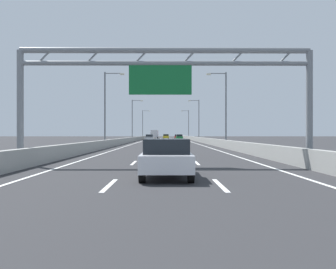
{
  "coord_description": "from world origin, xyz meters",
  "views": [
    {
      "loc": [
        0.03,
        0.69,
        1.68
      ],
      "look_at": [
        0.57,
        86.12,
        1.48
      ],
      "focal_mm": 39.02,
      "sensor_mm": 36.0,
      "label": 1
    }
  ],
  "objects_px": {
    "silver_car": "(149,137)",
    "red_car": "(177,137)",
    "streetlamp_left_far": "(133,118)",
    "yellow_car": "(166,137)",
    "streetlamp_right_mid": "(224,104)",
    "streetlamp_right_distant": "(188,123)",
    "box_truck": "(154,134)",
    "green_car": "(179,137)",
    "streetlamp_right_far": "(198,118)",
    "sign_gantry": "(165,76)",
    "white_car": "(166,158)",
    "streetlamp_left_distant": "(143,123)",
    "streetlamp_left_mid": "(107,104)"
  },
  "relations": [
    {
      "from": "silver_car",
      "to": "box_truck",
      "type": "relative_size",
      "value": 0.56
    },
    {
      "from": "sign_gantry",
      "to": "streetlamp_right_mid",
      "type": "distance_m",
      "value": 27.61
    },
    {
      "from": "streetlamp_left_mid",
      "to": "white_car",
      "type": "xyz_separation_m",
      "value": [
        7.52,
        -32.34,
        -4.64
      ]
    },
    {
      "from": "yellow_car",
      "to": "box_truck",
      "type": "relative_size",
      "value": 0.53
    },
    {
      "from": "streetlamp_left_far",
      "to": "streetlamp_right_distant",
      "type": "bearing_deg",
      "value": 68.43
    },
    {
      "from": "streetlamp_right_mid",
      "to": "streetlamp_right_distant",
      "type": "relative_size",
      "value": 1.0
    },
    {
      "from": "streetlamp_right_mid",
      "to": "yellow_car",
      "type": "distance_m",
      "value": 65.62
    },
    {
      "from": "streetlamp_right_mid",
      "to": "white_car",
      "type": "distance_m",
      "value": 33.5
    },
    {
      "from": "streetlamp_left_mid",
      "to": "green_car",
      "type": "xyz_separation_m",
      "value": [
        11.17,
        51.43,
        -4.64
      ]
    },
    {
      "from": "streetlamp_left_far",
      "to": "white_car",
      "type": "height_order",
      "value": "streetlamp_left_far"
    },
    {
      "from": "streetlamp_left_mid",
      "to": "green_car",
      "type": "bearing_deg",
      "value": 77.75
    },
    {
      "from": "streetlamp_right_distant",
      "to": "green_car",
      "type": "relative_size",
      "value": 2.18
    },
    {
      "from": "streetlamp_right_mid",
      "to": "streetlamp_right_distant",
      "type": "height_order",
      "value": "same"
    },
    {
      "from": "red_car",
      "to": "white_car",
      "type": "distance_m",
      "value": 102.76
    },
    {
      "from": "streetlamp_left_mid",
      "to": "streetlamp_left_far",
      "type": "bearing_deg",
      "value": 90.0
    },
    {
      "from": "silver_car",
      "to": "red_car",
      "type": "distance_m",
      "value": 30.49
    },
    {
      "from": "silver_car",
      "to": "white_car",
      "type": "bearing_deg",
      "value": -86.95
    },
    {
      "from": "streetlamp_right_distant",
      "to": "box_truck",
      "type": "xyz_separation_m",
      "value": [
        -11.27,
        3.09,
        -3.8
      ]
    },
    {
      "from": "sign_gantry",
      "to": "streetlamp_left_far",
      "type": "xyz_separation_m",
      "value": [
        -7.43,
        64.33,
        0.56
      ]
    },
    {
      "from": "silver_car",
      "to": "red_car",
      "type": "relative_size",
      "value": 1.05
    },
    {
      "from": "streetlamp_left_far",
      "to": "silver_car",
      "type": "height_order",
      "value": "streetlamp_left_far"
    },
    {
      "from": "streetlamp_left_far",
      "to": "yellow_car",
      "type": "xyz_separation_m",
      "value": [
        7.57,
        27.27,
        -4.62
      ]
    },
    {
      "from": "streetlamp_left_distant",
      "to": "yellow_car",
      "type": "distance_m",
      "value": 13.74
    },
    {
      "from": "white_car",
      "to": "sign_gantry",
      "type": "bearing_deg",
      "value": 90.89
    },
    {
      "from": "white_car",
      "to": "red_car",
      "type": "bearing_deg",
      "value": 87.94
    },
    {
      "from": "streetlamp_left_far",
      "to": "silver_car",
      "type": "xyz_separation_m",
      "value": [
        3.62,
        3.06,
        -4.63
      ]
    },
    {
      "from": "streetlamp_left_far",
      "to": "green_car",
      "type": "relative_size",
      "value": 2.18
    },
    {
      "from": "streetlamp_left_mid",
      "to": "streetlamp_right_mid",
      "type": "height_order",
      "value": "same"
    },
    {
      "from": "white_car",
      "to": "streetlamp_left_distant",
      "type": "bearing_deg",
      "value": 93.99
    },
    {
      "from": "silver_car",
      "to": "red_car",
      "type": "bearing_deg",
      "value": 75.59
    },
    {
      "from": "streetlamp_left_mid",
      "to": "streetlamp_left_far",
      "type": "distance_m",
      "value": 37.77
    },
    {
      "from": "red_car",
      "to": "box_truck",
      "type": "relative_size",
      "value": 0.54
    },
    {
      "from": "streetlamp_left_distant",
      "to": "red_car",
      "type": "xyz_separation_m",
      "value": [
        11.21,
        -5.18,
        -4.66
      ]
    },
    {
      "from": "streetlamp_left_far",
      "to": "sign_gantry",
      "type": "bearing_deg",
      "value": -83.41
    },
    {
      "from": "streetlamp_left_distant",
      "to": "silver_car",
      "type": "relative_size",
      "value": 2.12
    },
    {
      "from": "green_car",
      "to": "yellow_car",
      "type": "distance_m",
      "value": 14.07
    },
    {
      "from": "streetlamp_right_mid",
      "to": "streetlamp_left_far",
      "type": "distance_m",
      "value": 40.61
    },
    {
      "from": "streetlamp_right_far",
      "to": "green_car",
      "type": "xyz_separation_m",
      "value": [
        -3.76,
        13.67,
        -4.64
      ]
    },
    {
      "from": "streetlamp_left_far",
      "to": "box_truck",
      "type": "relative_size",
      "value": 1.19
    },
    {
      "from": "streetlamp_right_mid",
      "to": "streetlamp_left_distant",
      "type": "distance_m",
      "value": 76.99
    },
    {
      "from": "streetlamp_left_mid",
      "to": "red_car",
      "type": "relative_size",
      "value": 2.22
    },
    {
      "from": "streetlamp_right_mid",
      "to": "red_car",
      "type": "distance_m",
      "value": 70.6
    },
    {
      "from": "red_car",
      "to": "streetlamp_left_mid",
      "type": "bearing_deg",
      "value": -99.05
    },
    {
      "from": "green_car",
      "to": "red_car",
      "type": "relative_size",
      "value": 1.02
    },
    {
      "from": "sign_gantry",
      "to": "white_car",
      "type": "bearing_deg",
      "value": -89.11
    },
    {
      "from": "green_car",
      "to": "box_truck",
      "type": "xyz_separation_m",
      "value": [
        -7.51,
        27.19,
        0.84
      ]
    },
    {
      "from": "streetlamp_left_distant",
      "to": "white_car",
      "type": "relative_size",
      "value": 2.14
    },
    {
      "from": "silver_car",
      "to": "streetlamp_right_mid",
      "type": "bearing_deg",
      "value": -74.51
    },
    {
      "from": "streetlamp_left_distant",
      "to": "green_car",
      "type": "xyz_separation_m",
      "value": [
        11.17,
        -24.1,
        -4.64
      ]
    },
    {
      "from": "streetlamp_left_far",
      "to": "yellow_car",
      "type": "distance_m",
      "value": 28.68
    }
  ]
}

